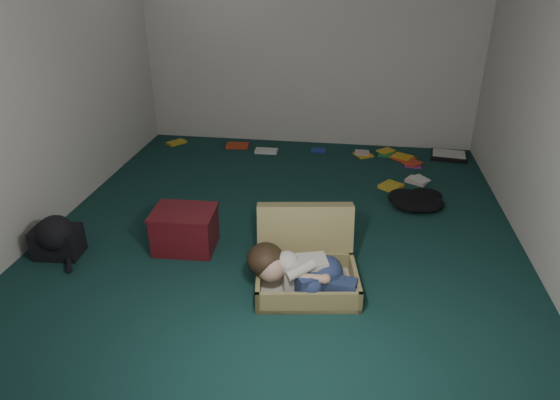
# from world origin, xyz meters

# --- Properties ---
(floor) EXTENTS (4.50, 4.50, 0.00)m
(floor) POSITION_xyz_m (0.00, 0.00, 0.00)
(floor) COLOR #123532
(floor) RESTS_ON ground
(wall_back) EXTENTS (4.50, 0.00, 4.50)m
(wall_back) POSITION_xyz_m (0.00, 2.25, 1.30)
(wall_back) COLOR silver
(wall_back) RESTS_ON ground
(wall_front) EXTENTS (4.50, 0.00, 4.50)m
(wall_front) POSITION_xyz_m (0.00, -2.25, 1.30)
(wall_front) COLOR silver
(wall_front) RESTS_ON ground
(wall_left) EXTENTS (0.00, 4.50, 4.50)m
(wall_left) POSITION_xyz_m (-2.00, 0.00, 1.30)
(wall_left) COLOR silver
(wall_left) RESTS_ON ground
(suitcase) EXTENTS (0.81, 0.80, 0.53)m
(suitcase) POSITION_xyz_m (0.28, -0.73, 0.16)
(suitcase) COLOR #9A8D55
(suitcase) RESTS_ON floor
(person) EXTENTS (0.79, 0.38, 0.33)m
(person) POSITION_xyz_m (0.26, -0.92, 0.20)
(person) COLOR silver
(person) RESTS_ON suitcase
(maroon_bin) EXTENTS (0.51, 0.41, 0.34)m
(maroon_bin) POSITION_xyz_m (-0.73, -0.43, 0.17)
(maroon_bin) COLOR #561118
(maroon_bin) RESTS_ON floor
(backpack) EXTENTS (0.46, 0.38, 0.26)m
(backpack) POSITION_xyz_m (-1.70, -0.69, 0.13)
(backpack) COLOR black
(backpack) RESTS_ON floor
(clothing_pile) EXTENTS (0.51, 0.44, 0.14)m
(clothing_pile) POSITION_xyz_m (1.21, 0.65, 0.07)
(clothing_pile) COLOR black
(clothing_pile) RESTS_ON floor
(paper_tray) EXTENTS (0.44, 0.35, 0.06)m
(paper_tray) POSITION_xyz_m (1.70, 1.95, 0.03)
(paper_tray) COLOR black
(paper_tray) RESTS_ON floor
(book_scatter) EXTENTS (3.14, 1.22, 0.02)m
(book_scatter) POSITION_xyz_m (0.36, 1.72, 0.01)
(book_scatter) COLOR gold
(book_scatter) RESTS_ON floor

